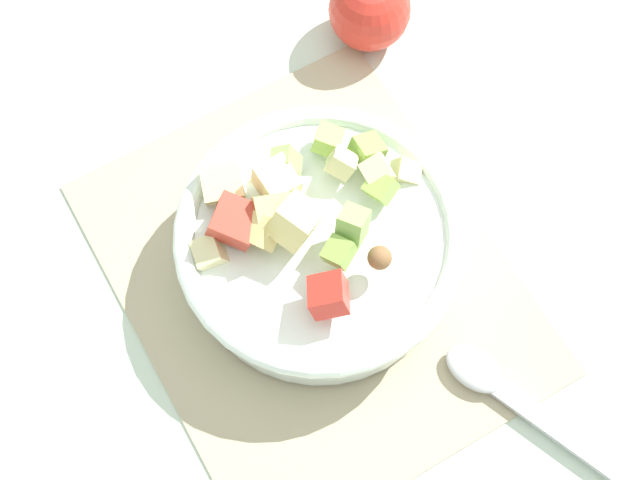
% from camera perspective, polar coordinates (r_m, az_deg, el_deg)
% --- Properties ---
extents(ground_plane, '(2.40, 2.40, 0.00)m').
position_cam_1_polar(ground_plane, '(0.86, -0.46, -2.34)').
color(ground_plane, silver).
extents(placemat, '(0.41, 0.33, 0.01)m').
position_cam_1_polar(placemat, '(0.86, -0.47, -2.27)').
color(placemat, tan).
rests_on(placemat, ground_plane).
extents(salad_bowl, '(0.26, 0.26, 0.12)m').
position_cam_1_polar(salad_bowl, '(0.82, -0.10, -0.17)').
color(salad_bowl, white).
rests_on(salad_bowl, placemat).
extents(serving_spoon, '(0.20, 0.10, 0.01)m').
position_cam_1_polar(serving_spoon, '(0.83, 11.97, -9.58)').
color(serving_spoon, '#B7B7BC').
rests_on(serving_spoon, placemat).
extents(whole_apple, '(0.08, 0.08, 0.10)m').
position_cam_1_polar(whole_apple, '(0.95, 3.11, 14.17)').
color(whole_apple, red).
rests_on(whole_apple, ground_plane).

